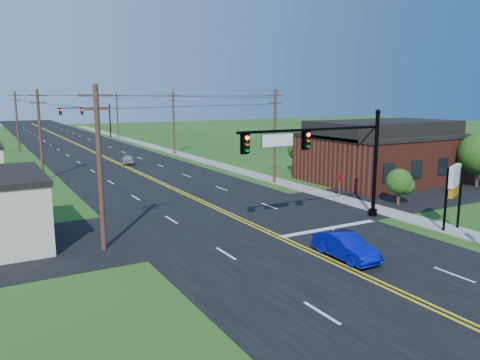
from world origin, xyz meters
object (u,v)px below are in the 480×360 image
signal_mast_main (326,153)px  stop_sign (340,179)px  blue_car (346,247)px  signal_mast_far (87,115)px

signal_mast_main → stop_sign: 9.24m
blue_car → stop_sign: 15.13m
signal_mast_main → signal_mast_far: same height
signal_mast_main → stop_sign: (6.47, 5.77, -3.19)m
signal_mast_main → signal_mast_far: size_ratio=1.03×
stop_sign → blue_car: bearing=-154.0°
blue_car → stop_sign: bearing=50.7°
signal_mast_far → stop_sign: size_ratio=5.09×
signal_mast_far → blue_car: 77.92m
signal_mast_main → signal_mast_far: 72.00m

